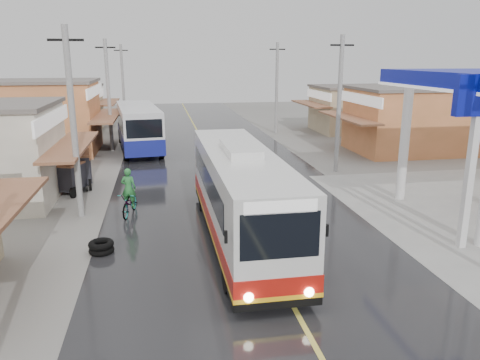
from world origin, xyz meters
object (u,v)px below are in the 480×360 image
at_px(tricycle_near, 71,175).
at_px(coach_bus, 240,195).
at_px(second_bus, 139,127).
at_px(cyclist, 130,200).
at_px(tricycle_far, 75,167).
at_px(tyre_stack, 101,247).

bearing_deg(tricycle_near, coach_bus, -24.59).
height_order(coach_bus, second_bus, coach_bus).
distance_m(coach_bus, cyclist, 5.67).
distance_m(second_bus, cyclist, 15.14).
bearing_deg(tricycle_near, tricycle_far, 108.11).
bearing_deg(second_bus, tricycle_near, -112.14).
bearing_deg(second_bus, tyre_stack, -98.78).
xyz_separation_m(coach_bus, tricycle_near, (-7.43, 7.65, -0.83)).
bearing_deg(coach_bus, tricycle_near, 133.89).
relative_size(cyclist, tyre_stack, 2.41).
height_order(coach_bus, tricycle_near, coach_bus).
bearing_deg(cyclist, tyre_stack, -88.43).
xyz_separation_m(second_bus, tricycle_far, (-2.96, -9.86, -0.68)).
bearing_deg(coach_bus, second_bus, 102.99).
xyz_separation_m(coach_bus, tyre_stack, (-5.08, -0.52, -1.53)).
xyz_separation_m(tricycle_near, tricycle_far, (0.06, 1.15, 0.14)).
bearing_deg(cyclist, tricycle_far, 132.89).
bearing_deg(tyre_stack, tricycle_near, 106.07).
xyz_separation_m(tricycle_far, tyre_stack, (2.29, -9.32, -0.84)).
distance_m(second_bus, tyre_stack, 19.25).
relative_size(coach_bus, tricycle_near, 4.76).
bearing_deg(tyre_stack, coach_bus, 5.89).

